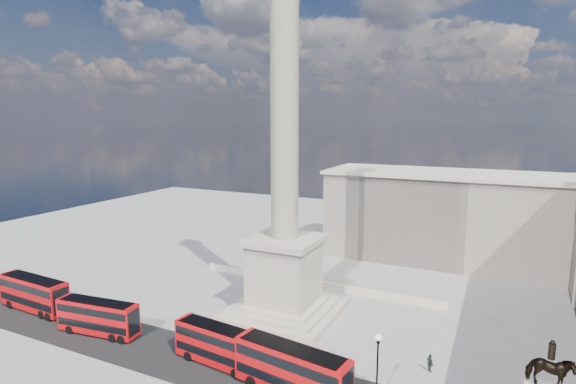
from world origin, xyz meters
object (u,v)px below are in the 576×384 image
(red_bus_a, at_px, (98,317))
(red_bus_c, at_px, (292,370))
(victorian_lamp, at_px, (377,363))
(pedestrian_crossing, at_px, (430,363))
(nelsons_column, at_px, (285,222))
(red_bus_e, at_px, (34,294))
(red_bus_b, at_px, (220,345))
(pedestrian_walking, at_px, (340,371))

(red_bus_a, height_order, red_bus_c, red_bus_c)
(victorian_lamp, height_order, pedestrian_crossing, victorian_lamp)
(red_bus_c, xyz_separation_m, victorian_lamp, (7.69, 2.06, 1.55))
(nelsons_column, bearing_deg, red_bus_e, -156.16)
(red_bus_c, bearing_deg, victorian_lamp, 22.99)
(red_bus_a, distance_m, red_bus_b, 17.53)
(nelsons_column, bearing_deg, red_bus_b, -92.32)
(red_bus_b, height_order, pedestrian_crossing, red_bus_b)
(red_bus_b, relative_size, red_bus_c, 0.90)
(victorian_lamp, bearing_deg, nelsons_column, 139.62)
(red_bus_e, bearing_deg, pedestrian_walking, 5.81)
(pedestrian_walking, xyz_separation_m, pedestrian_crossing, (7.99, 5.46, 0.07))
(nelsons_column, bearing_deg, pedestrian_walking, -43.90)
(nelsons_column, relative_size, red_bus_b, 4.55)
(red_bus_e, distance_m, pedestrian_crossing, 52.18)
(red_bus_b, distance_m, red_bus_c, 9.27)
(red_bus_c, distance_m, pedestrian_crossing, 15.12)
(red_bus_c, xyz_separation_m, red_bus_e, (-40.20, 1.93, -0.04))
(red_bus_b, height_order, red_bus_c, red_bus_c)
(pedestrian_walking, bearing_deg, pedestrian_crossing, 4.99)
(red_bus_b, xyz_separation_m, victorian_lamp, (16.86, 0.73, 1.78))
(pedestrian_walking, bearing_deg, red_bus_b, 164.41)
(red_bus_e, distance_m, victorian_lamp, 47.91)
(red_bus_a, relative_size, pedestrian_walking, 6.05)
(red_bus_c, bearing_deg, red_bus_a, -173.72)
(red_bus_a, height_order, victorian_lamp, victorian_lamp)
(victorian_lamp, bearing_deg, red_bus_e, -179.84)
(red_bus_e, bearing_deg, victorian_lamp, 2.73)
(red_bus_c, bearing_deg, pedestrian_crossing, 48.92)
(red_bus_c, relative_size, pedestrian_walking, 6.78)
(red_bus_a, bearing_deg, victorian_lamp, -4.53)
(victorian_lamp, bearing_deg, red_bus_c, -164.99)
(nelsons_column, relative_size, victorian_lamp, 7.20)
(pedestrian_walking, bearing_deg, red_bus_a, 157.50)
(red_bus_b, bearing_deg, pedestrian_walking, 19.70)
(red_bus_b, bearing_deg, victorian_lamp, 8.44)
(red_bus_c, xyz_separation_m, pedestrian_walking, (3.37, 4.40, -1.63))
(victorian_lamp, xyz_separation_m, pedestrian_walking, (-4.32, 2.34, -3.18))
(nelsons_column, distance_m, pedestrian_crossing, 24.02)
(red_bus_a, relative_size, red_bus_e, 0.92)
(red_bus_e, relative_size, victorian_lamp, 1.71)
(pedestrian_walking, bearing_deg, red_bus_c, -156.79)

